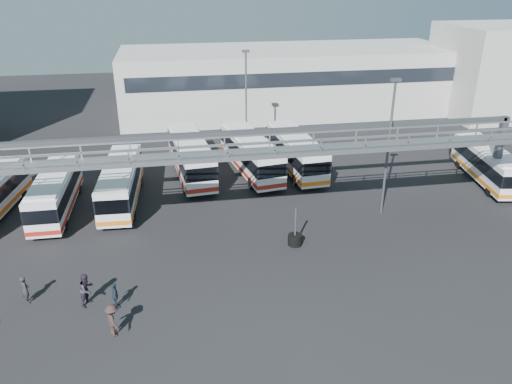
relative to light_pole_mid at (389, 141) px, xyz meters
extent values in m
plane|color=black|center=(-12.00, -7.00, -5.73)|extent=(140.00, 140.00, 0.00)
cube|color=gray|center=(-12.00, -2.00, 0.37)|extent=(50.00, 1.80, 0.22)
cube|color=gray|center=(-12.00, -2.85, 1.32)|extent=(50.00, 0.10, 0.10)
cube|color=gray|center=(-12.00, -1.15, 1.32)|extent=(50.00, 0.10, 0.10)
cube|color=#4C4F54|center=(-12.00, 2.00, 0.57)|extent=(45.00, 0.50, 0.35)
cube|color=#9E9E99|center=(0.00, 31.00, -1.73)|extent=(42.00, 14.00, 8.00)
cube|color=#B2B2AD|center=(26.00, 25.00, -0.23)|extent=(14.00, 12.00, 11.00)
cylinder|color=#4C4F54|center=(0.00, 0.00, -0.73)|extent=(0.18, 0.18, 10.00)
cube|color=#4C4F54|center=(0.00, 0.00, 4.37)|extent=(0.70, 0.35, 0.22)
cylinder|color=#4C4F54|center=(-8.00, 15.00, -0.73)|extent=(0.18, 0.18, 10.00)
cube|color=#4C4F54|center=(-8.00, 15.00, 4.37)|extent=(0.70, 0.35, 0.22)
cylinder|color=black|center=(-27.52, 7.41, -5.25)|extent=(0.41, 0.98, 0.95)
cube|color=silver|center=(-24.29, 4.58, -4.05)|extent=(2.39, 10.14, 2.53)
cube|color=black|center=(-24.29, 4.58, -3.75)|extent=(2.45, 10.20, 1.01)
cube|color=#9D2113|center=(-24.29, 4.58, -4.95)|extent=(2.44, 10.19, 0.32)
cube|color=silver|center=(-24.29, 4.58, -2.71)|extent=(2.15, 9.12, 0.15)
cylinder|color=black|center=(-25.35, 1.35, -5.27)|extent=(0.28, 0.92, 0.92)
cylinder|color=black|center=(-23.29, 1.33, -5.27)|extent=(0.28, 0.92, 0.92)
cylinder|color=black|center=(-25.29, 7.82, -5.27)|extent=(0.28, 0.92, 0.92)
cylinder|color=black|center=(-23.23, 7.81, -5.27)|extent=(0.28, 0.92, 0.92)
cube|color=silver|center=(-19.51, 5.39, -3.97)|extent=(2.90, 10.67, 2.64)
cube|color=black|center=(-19.51, 5.39, -3.66)|extent=(2.96, 10.73, 1.06)
cube|color=orange|center=(-19.51, 5.39, -4.91)|extent=(2.95, 10.72, 0.34)
cube|color=silver|center=(-19.51, 5.39, -2.58)|extent=(2.61, 9.60, 0.15)
cylinder|color=black|center=(-20.75, 2.07, -5.25)|extent=(0.33, 0.97, 0.96)
cylinder|color=black|center=(-18.59, 1.97, -5.25)|extent=(0.33, 0.97, 0.96)
cylinder|color=black|center=(-20.43, 8.82, -5.25)|extent=(0.33, 0.97, 0.96)
cylinder|color=black|center=(-18.27, 8.72, -5.25)|extent=(0.33, 0.97, 0.96)
cube|color=silver|center=(-13.79, 10.26, -3.83)|extent=(3.75, 11.65, 2.86)
cube|color=black|center=(-13.79, 10.26, -3.49)|extent=(3.81, 11.72, 1.14)
cube|color=#9D2113|center=(-13.79, 10.26, -4.84)|extent=(3.80, 11.70, 0.36)
cube|color=silver|center=(-13.79, 10.26, -2.31)|extent=(3.37, 10.49, 0.17)
cylinder|color=black|center=(-14.60, 6.50, -5.21)|extent=(0.42, 1.07, 1.04)
cylinder|color=black|center=(-12.25, 6.74, -5.21)|extent=(0.42, 1.07, 1.04)
cylinder|color=black|center=(-15.34, 13.79, -5.21)|extent=(0.42, 1.07, 1.04)
cylinder|color=black|center=(-12.99, 14.03, -5.21)|extent=(0.42, 1.07, 1.04)
cube|color=silver|center=(-8.42, 9.94, -3.88)|extent=(4.22, 11.39, 2.78)
cube|color=black|center=(-8.42, 9.94, -3.55)|extent=(4.29, 11.46, 1.11)
cube|color=#9D2113|center=(-8.42, 9.94, -4.87)|extent=(4.28, 11.45, 0.35)
cube|color=silver|center=(-8.42, 9.94, -2.41)|extent=(3.80, 10.25, 0.16)
cylinder|color=black|center=(-9.00, 6.24, -5.22)|extent=(0.46, 1.05, 1.01)
cylinder|color=black|center=(-6.74, 6.59, -5.22)|extent=(0.46, 1.05, 1.01)
cylinder|color=black|center=(-10.10, 13.28, -5.22)|extent=(0.46, 1.05, 1.01)
cylinder|color=black|center=(-7.84, 13.64, -5.22)|extent=(0.46, 1.05, 1.01)
cube|color=silver|center=(-4.27, 9.90, -3.91)|extent=(3.28, 11.12, 2.74)
cube|color=black|center=(-4.27, 9.90, -3.58)|extent=(3.34, 11.19, 1.10)
cube|color=orange|center=(-4.27, 9.90, -4.88)|extent=(3.33, 11.18, 0.35)
cube|color=silver|center=(-4.27, 9.90, -2.46)|extent=(2.95, 10.01, 0.16)
cylinder|color=black|center=(-5.14, 6.31, -5.23)|extent=(0.37, 1.02, 1.00)
cylinder|color=black|center=(-2.89, 6.48, -5.23)|extent=(0.37, 1.02, 1.00)
cylinder|color=black|center=(-5.65, 13.31, -5.23)|extent=(0.37, 1.02, 1.00)
cylinder|color=black|center=(-3.40, 13.48, -5.23)|extent=(0.37, 1.02, 1.00)
cube|color=silver|center=(11.43, 4.29, -4.06)|extent=(3.90, 10.30, 2.52)
cube|color=black|center=(11.43, 4.29, -3.76)|extent=(3.97, 10.37, 1.01)
cube|color=orange|center=(11.43, 4.29, -4.95)|extent=(3.96, 10.36, 0.32)
cube|color=silver|center=(11.43, 4.29, -2.73)|extent=(3.51, 9.27, 0.15)
cylinder|color=black|center=(9.89, 1.28, -5.27)|extent=(0.42, 0.95, 0.91)
cylinder|color=black|center=(10.95, 7.64, -5.27)|extent=(0.42, 0.95, 0.91)
cylinder|color=black|center=(12.96, 7.30, -5.27)|extent=(0.42, 0.95, 0.91)
imported|color=#21232A|center=(-23.92, -7.18, -4.89)|extent=(0.62, 0.72, 1.67)
imported|color=#2A222F|center=(-20.54, -7.96, -4.76)|extent=(1.11, 1.18, 1.93)
imported|color=#2D1F1E|center=(-18.93, -10.85, -4.82)|extent=(1.11, 1.35, 1.81)
imported|color=#1C2632|center=(-19.01, -8.53, -4.96)|extent=(0.58, 0.97, 1.54)
cylinder|color=black|center=(-7.69, -3.61, -5.59)|extent=(0.96, 0.96, 0.23)
cylinder|color=black|center=(-7.69, -3.61, -5.34)|extent=(0.96, 0.96, 0.23)
cylinder|color=black|center=(-7.69, -3.61, -5.09)|extent=(0.96, 0.96, 0.23)
cylinder|color=#4C4F54|center=(-7.69, -3.61, -4.36)|extent=(0.14, 0.14, 2.74)
camera|label=1|loc=(-15.42, -31.98, 11.16)|focal=35.00mm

